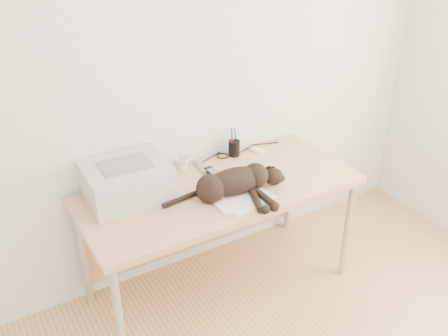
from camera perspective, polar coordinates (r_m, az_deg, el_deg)
wall_back at (r=2.88m, az=-4.20°, el=10.65°), size 3.50×0.00×3.50m
desk at (r=2.96m, az=-1.32°, el=-3.63°), size 1.60×0.70×0.74m
printer at (r=2.74m, az=-11.05°, el=-1.45°), size 0.45×0.38×0.21m
papers at (r=2.72m, az=2.09°, el=-3.53°), size 0.34×0.26×0.01m
cat at (r=2.72m, az=0.89°, el=-1.80°), size 0.71×0.36×0.16m
mug at (r=2.98m, az=-4.86°, el=0.45°), size 0.13×0.13×0.09m
pen_cup at (r=3.15m, az=1.16°, el=2.32°), size 0.07×0.07×0.19m
remote_grey at (r=3.02m, az=-2.65°, el=0.16°), size 0.07×0.17×0.02m
remote_black at (r=2.93m, az=-1.03°, el=-0.76°), size 0.06×0.19×0.02m
mouse at (r=3.22m, az=3.76°, el=2.22°), size 0.09×0.13×0.04m
cable_tangle at (r=3.06m, az=-3.41°, el=0.52°), size 1.36×0.08×0.01m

